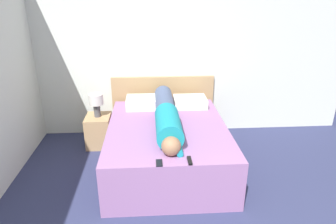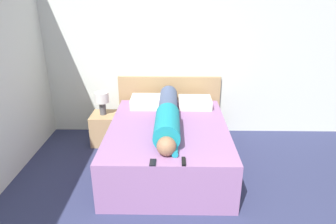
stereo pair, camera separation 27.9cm
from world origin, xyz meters
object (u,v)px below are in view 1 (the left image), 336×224
Objects in this scene: bed at (167,146)px; person_lying at (167,116)px; cell_phone at (159,163)px; table_lamp at (96,102)px; pillow_second at (190,102)px; tv_remote at (190,161)px; nightstand at (99,131)px; pillow_near_headboard at (144,102)px.

person_lying reaches higher than bed.
bed is 0.97m from cell_phone.
cell_phone is (0.86, -1.59, -0.10)m from table_lamp.
bed is at bearing -119.05° from pillow_second.
tv_remote is (0.18, -0.90, -0.13)m from person_lying.
bed reaches higher than nightstand.
table_lamp is at bearing 118.47° from cell_phone.
person_lying is 13.67× the size of cell_phone.
bed is at bearing -34.17° from table_lamp.
tv_remote is 0.31m from cell_phone.
tv_remote reaches higher than bed.
pillow_second reaches higher than nightstand.
nightstand is 0.82m from pillow_near_headboard.
nightstand is 1.30m from person_lying.
pillow_second is at bearing 60.41° from person_lying.
pillow_near_headboard reaches higher than cell_phone.
table_lamp reaches higher than bed.
bed is at bearing -34.17° from nightstand.
bed is 1.28m from table_lamp.
tv_remote is at bearing -53.32° from nightstand.
person_lying is at bearing 101.14° from tv_remote.
person_lying is at bearing -66.29° from pillow_near_headboard.
bed is at bearing 100.81° from tv_remote.
pillow_near_headboard is 1.05× the size of pillow_second.
table_lamp is 0.72× the size of pillow_second.
table_lamp reaches higher than cell_phone.
nightstand is 1.85m from cell_phone.
person_lying is at bearing 81.68° from cell_phone.
cell_phone is (-0.31, -0.02, -0.01)m from tv_remote.
pillow_near_headboard reaches higher than tv_remote.
person_lying reaches higher than nightstand.
pillow_near_headboard is 1.62m from cell_phone.
tv_remote is (1.17, -1.57, -0.10)m from table_lamp.
bed is 0.96m from tv_remote.
bed is 4.03× the size of pillow_second.
pillow_near_headboard is at bearing 113.71° from person_lying.
nightstand is at bearing 118.47° from cell_phone.
cell_phone reaches higher than bed.
cell_phone reaches higher than nightstand.
tv_remote is at bearing -78.86° from person_lying.
pillow_near_headboard is (0.69, 0.02, 0.44)m from nightstand.
pillow_second is at bearing 71.84° from cell_phone.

